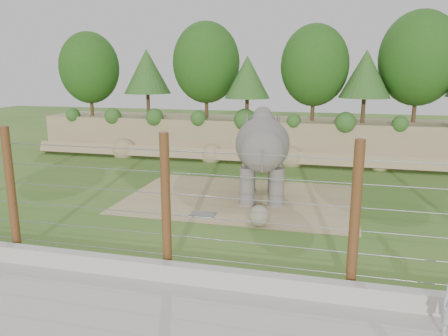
# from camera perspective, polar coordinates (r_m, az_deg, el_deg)

# --- Properties ---
(ground) EXTENTS (90.00, 90.00, 0.00)m
(ground) POSITION_cam_1_polar(r_m,az_deg,el_deg) (16.82, -1.69, -6.78)
(ground) COLOR #34661F
(ground) RESTS_ON ground
(back_embankment) EXTENTS (30.00, 5.52, 8.77)m
(back_embankment) POSITION_cam_1_polar(r_m,az_deg,el_deg) (28.22, 6.60, 9.27)
(back_embankment) COLOR #988862
(back_embankment) RESTS_ON ground
(dirt_patch) EXTENTS (10.00, 7.00, 0.02)m
(dirt_patch) POSITION_cam_1_polar(r_m,az_deg,el_deg) (19.47, 2.16, -4.02)
(dirt_patch) COLOR tan
(dirt_patch) RESTS_ON ground
(drain_grate) EXTENTS (1.00, 0.60, 0.03)m
(drain_grate) POSITION_cam_1_polar(r_m,az_deg,el_deg) (17.36, -2.79, -6.04)
(drain_grate) COLOR #262628
(drain_grate) RESTS_ON dirt_patch
(elephant) EXTENTS (2.75, 4.97, 3.81)m
(elephant) POSITION_cam_1_polar(r_m,az_deg,el_deg) (19.14, 5.01, 1.49)
(elephant) COLOR #6A635E
(elephant) RESTS_ON ground
(stone_ball) EXTENTS (0.79, 0.79, 0.79)m
(stone_ball) POSITION_cam_1_polar(r_m,az_deg,el_deg) (16.05, 4.60, -6.23)
(stone_ball) COLOR #7C735C
(stone_ball) RESTS_ON dirt_patch
(retaining_wall) EXTENTS (26.00, 0.35, 0.50)m
(retaining_wall) POSITION_cam_1_polar(r_m,az_deg,el_deg) (12.36, -8.23, -13.13)
(retaining_wall) COLOR beige
(retaining_wall) RESTS_ON ground
(walkway) EXTENTS (26.00, 4.00, 0.01)m
(walkway) POSITION_cam_1_polar(r_m,az_deg,el_deg) (10.88, -12.41, -18.60)
(walkway) COLOR beige
(walkway) RESTS_ON ground
(barrier_fence) EXTENTS (20.26, 0.26, 4.00)m
(barrier_fence) POSITION_cam_1_polar(r_m,az_deg,el_deg) (12.15, -7.60, -4.69)
(barrier_fence) COLOR brown
(barrier_fence) RESTS_ON ground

